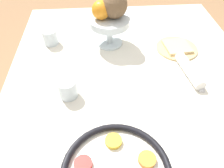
% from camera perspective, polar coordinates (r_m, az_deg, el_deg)
% --- Properties ---
extents(dining_table, '(1.56, 1.02, 0.71)m').
position_cam_1_polar(dining_table, '(1.08, 5.56, -18.36)').
color(dining_table, silver).
rests_on(dining_table, ground_plane).
extents(fruit_stand, '(0.18, 0.18, 0.13)m').
position_cam_1_polar(fruit_stand, '(1.01, -0.68, 15.31)').
color(fruit_stand, silver).
rests_on(fruit_stand, dining_table).
extents(orange_fruit, '(0.08, 0.08, 0.08)m').
position_cam_1_polar(orange_fruit, '(0.97, -2.90, 18.75)').
color(orange_fruit, orange).
rests_on(orange_fruit, fruit_stand).
extents(coconut, '(0.11, 0.11, 0.11)m').
position_cam_1_polar(coconut, '(0.98, 0.67, 19.85)').
color(coconut, brown).
rests_on(coconut, fruit_stand).
extents(bread_plate, '(0.19, 0.19, 0.02)m').
position_cam_1_polar(bread_plate, '(1.07, 16.58, 9.10)').
color(bread_plate, tan).
rests_on(bread_plate, dining_table).
extents(napkin_roll, '(0.19, 0.07, 0.04)m').
position_cam_1_polar(napkin_roll, '(0.93, 19.57, 3.44)').
color(napkin_roll, white).
rests_on(napkin_roll, dining_table).
extents(cup_near, '(0.07, 0.07, 0.07)m').
position_cam_1_polar(cup_near, '(1.08, -15.83, 11.73)').
color(cup_near, silver).
rests_on(cup_near, dining_table).
extents(cup_mid, '(0.07, 0.07, 0.07)m').
position_cam_1_polar(cup_mid, '(0.80, -11.50, -1.17)').
color(cup_mid, silver).
rests_on(cup_mid, dining_table).
extents(spoon, '(0.17, 0.06, 0.01)m').
position_cam_1_polar(spoon, '(0.95, 22.03, 1.78)').
color(spoon, silver).
rests_on(spoon, dining_table).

